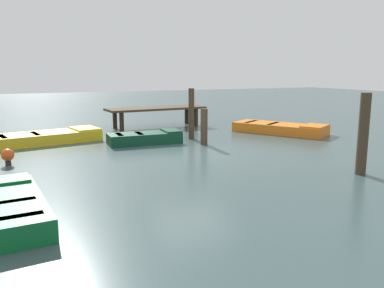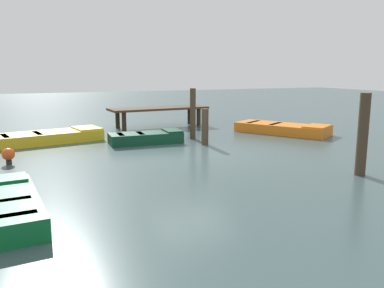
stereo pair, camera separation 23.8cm
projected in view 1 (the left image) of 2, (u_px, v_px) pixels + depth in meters
ground_plane at (192, 155)px, 12.76m from camera, size 80.00×80.00×0.00m
dock_segment at (156, 110)px, 18.88m from camera, size 4.83×1.75×0.95m
rowboat_dark_green at (145, 138)px, 14.70m from camera, size 2.73×1.22×0.46m
rowboat_green at (6, 207)px, 7.20m from camera, size 1.51×3.19×0.46m
rowboat_yellow at (45, 137)px, 14.76m from camera, size 4.26×2.18×0.46m
rowboat_orange at (280, 128)px, 17.17m from camera, size 3.26×4.14×0.46m
mooring_piling_mid_left at (204, 127)px, 14.40m from camera, size 0.25×0.25×1.32m
mooring_piling_near_right at (191, 114)px, 15.53m from camera, size 0.23×0.23×2.00m
mooring_piling_center at (363, 134)px, 10.16m from camera, size 0.27×0.27×2.13m
marker_buoy at (8, 155)px, 11.29m from camera, size 0.36×0.36×0.48m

